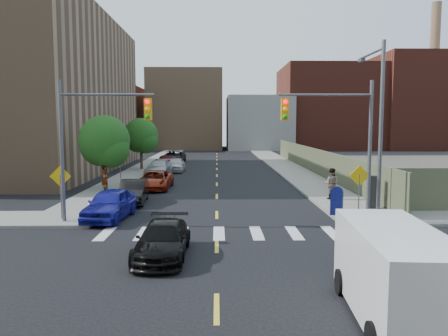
{
  "coord_description": "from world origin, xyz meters",
  "views": [
    {
      "loc": [
        0.02,
        -15.2,
        4.91
      ],
      "look_at": [
        0.48,
        13.42,
        2.0
      ],
      "focal_mm": 35.0,
      "sensor_mm": 36.0,
      "label": 1
    }
  ],
  "objects_px": {
    "parked_car_maroon": "(167,162)",
    "payphone": "(373,192)",
    "cargo_van": "(393,270)",
    "mailbox": "(337,201)",
    "parked_car_red": "(155,180)",
    "parked_car_blue": "(110,204)",
    "pedestrian_east": "(331,184)",
    "parked_car_black": "(133,192)",
    "pedestrian_west": "(105,178)",
    "parked_car_silver": "(159,168)",
    "black_sedan": "(163,240)",
    "parked_car_white": "(176,165)",
    "parked_car_grey": "(173,157)"
  },
  "relations": [
    {
      "from": "mailbox",
      "to": "payphone",
      "type": "bearing_deg",
      "value": 57.22
    },
    {
      "from": "black_sedan",
      "to": "cargo_van",
      "type": "height_order",
      "value": "cargo_van"
    },
    {
      "from": "parked_car_white",
      "to": "pedestrian_east",
      "type": "xyz_separation_m",
      "value": [
        11.46,
        -17.35,
        0.4
      ]
    },
    {
      "from": "parked_car_maroon",
      "to": "black_sedan",
      "type": "xyz_separation_m",
      "value": [
        3.52,
        -32.08,
        -0.04
      ]
    },
    {
      "from": "pedestrian_east",
      "to": "parked_car_black",
      "type": "bearing_deg",
      "value": 21.14
    },
    {
      "from": "parked_car_white",
      "to": "parked_car_maroon",
      "type": "bearing_deg",
      "value": 113.39
    },
    {
      "from": "parked_car_red",
      "to": "pedestrian_west",
      "type": "bearing_deg",
      "value": -143.38
    },
    {
      "from": "parked_car_red",
      "to": "parked_car_black",
      "type": "bearing_deg",
      "value": -93.42
    },
    {
      "from": "parked_car_black",
      "to": "parked_car_red",
      "type": "distance_m",
      "value": 5.84
    },
    {
      "from": "parked_car_white",
      "to": "mailbox",
      "type": "distance_m",
      "value": 24.48
    },
    {
      "from": "parked_car_white",
      "to": "pedestrian_west",
      "type": "bearing_deg",
      "value": -103.03
    },
    {
      "from": "black_sedan",
      "to": "mailbox",
      "type": "height_order",
      "value": "mailbox"
    },
    {
      "from": "parked_car_blue",
      "to": "black_sedan",
      "type": "bearing_deg",
      "value": -55.96
    },
    {
      "from": "cargo_van",
      "to": "payphone",
      "type": "xyz_separation_m",
      "value": [
        4.38,
        13.64,
        -0.16
      ]
    },
    {
      "from": "parked_car_maroon",
      "to": "black_sedan",
      "type": "bearing_deg",
      "value": -85.91
    },
    {
      "from": "parked_car_black",
      "to": "parked_car_maroon",
      "type": "height_order",
      "value": "parked_car_black"
    },
    {
      "from": "parked_car_black",
      "to": "parked_car_silver",
      "type": "relative_size",
      "value": 0.86
    },
    {
      "from": "parked_car_silver",
      "to": "payphone",
      "type": "distance_m",
      "value": 22.31
    },
    {
      "from": "parked_car_black",
      "to": "payphone",
      "type": "distance_m",
      "value": 14.23
    },
    {
      "from": "parked_car_silver",
      "to": "cargo_van",
      "type": "xyz_separation_m",
      "value": [
        9.95,
        -30.75,
        0.5
      ]
    },
    {
      "from": "black_sedan",
      "to": "mailbox",
      "type": "relative_size",
      "value": 2.95
    },
    {
      "from": "parked_car_red",
      "to": "pedestrian_east",
      "type": "height_order",
      "value": "pedestrian_east"
    },
    {
      "from": "black_sedan",
      "to": "cargo_van",
      "type": "distance_m",
      "value": 8.26
    },
    {
      "from": "parked_car_blue",
      "to": "parked_car_black",
      "type": "xyz_separation_m",
      "value": [
        0.33,
        4.58,
        -0.07
      ]
    },
    {
      "from": "parked_car_blue",
      "to": "parked_car_maroon",
      "type": "xyz_separation_m",
      "value": [
        0.0,
        25.59,
        -0.11
      ]
    },
    {
      "from": "parked_car_red",
      "to": "cargo_van",
      "type": "distance_m",
      "value": 23.85
    },
    {
      "from": "parked_car_maroon",
      "to": "payphone",
      "type": "bearing_deg",
      "value": -60.9
    },
    {
      "from": "parked_car_red",
      "to": "mailbox",
      "type": "relative_size",
      "value": 3.31
    },
    {
      "from": "parked_car_black",
      "to": "cargo_van",
      "type": "distance_m",
      "value": 18.86
    },
    {
      "from": "pedestrian_west",
      "to": "parked_car_silver",
      "type": "bearing_deg",
      "value": -31.27
    },
    {
      "from": "pedestrian_west",
      "to": "payphone",
      "type": "bearing_deg",
      "value": -129.65
    },
    {
      "from": "parked_car_black",
      "to": "cargo_van",
      "type": "bearing_deg",
      "value": -62.61
    },
    {
      "from": "parked_car_maroon",
      "to": "pedestrian_west",
      "type": "distance_m",
      "value": 17.57
    },
    {
      "from": "parked_car_grey",
      "to": "black_sedan",
      "type": "distance_m",
      "value": 38.69
    },
    {
      "from": "parked_car_black",
      "to": "black_sedan",
      "type": "distance_m",
      "value": 11.52
    },
    {
      "from": "parked_car_silver",
      "to": "pedestrian_east",
      "type": "relative_size",
      "value": 2.57
    },
    {
      "from": "cargo_van",
      "to": "mailbox",
      "type": "distance_m",
      "value": 12.06
    },
    {
      "from": "parked_car_red",
      "to": "parked_car_maroon",
      "type": "height_order",
      "value": "parked_car_red"
    },
    {
      "from": "parked_car_black",
      "to": "parked_car_silver",
      "type": "height_order",
      "value": "parked_car_silver"
    },
    {
      "from": "parked_car_blue",
      "to": "mailbox",
      "type": "relative_size",
      "value": 3.07
    },
    {
      "from": "parked_car_maroon",
      "to": "cargo_van",
      "type": "relative_size",
      "value": 0.78
    },
    {
      "from": "parked_car_silver",
      "to": "pedestrian_west",
      "type": "bearing_deg",
      "value": -97.59
    },
    {
      "from": "parked_car_red",
      "to": "parked_car_white",
      "type": "relative_size",
      "value": 1.16
    },
    {
      "from": "parked_car_maroon",
      "to": "mailbox",
      "type": "xyz_separation_m",
      "value": [
        11.8,
        -25.31,
        0.2
      ]
    },
    {
      "from": "parked_car_blue",
      "to": "pedestrian_west",
      "type": "bearing_deg",
      "value": 111.43
    },
    {
      "from": "parked_car_maroon",
      "to": "parked_car_grey",
      "type": "xyz_separation_m",
      "value": [
        0.0,
        6.45,
        0.09
      ]
    },
    {
      "from": "parked_car_black",
      "to": "mailbox",
      "type": "height_order",
      "value": "mailbox"
    },
    {
      "from": "parked_car_maroon",
      "to": "parked_car_silver",
      "type": "bearing_deg",
      "value": -92.17
    },
    {
      "from": "parked_car_blue",
      "to": "cargo_van",
      "type": "bearing_deg",
      "value": -43.89
    },
    {
      "from": "parked_car_blue",
      "to": "black_sedan",
      "type": "height_order",
      "value": "parked_car_blue"
    }
  ]
}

